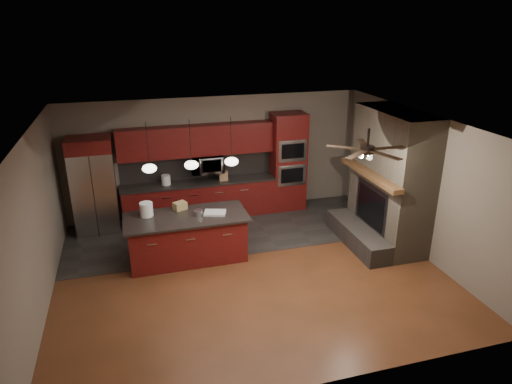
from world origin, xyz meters
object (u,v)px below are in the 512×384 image
object	(u,v)px
cardboard_box	(180,206)
counter_bucket	(166,180)
refrigerator	(94,186)
counter_box	(224,176)
paint_can	(198,213)
kitchen_island	(187,237)
white_bucket	(146,209)
oven_tower	(288,162)
microwave	(207,164)
paint_tray	(215,213)

from	to	relation	value
cardboard_box	counter_bucket	distance (m)	1.57
refrigerator	counter_box	bearing A→B (deg)	0.62
paint_can	counter_box	xyz separation A→B (m)	(0.90, 1.90, 0.04)
paint_can	counter_box	distance (m)	2.10
counter_bucket	kitchen_island	bearing A→B (deg)	-84.42
cardboard_box	counter_bucket	xyz separation A→B (m)	(-0.12, 1.57, 0.02)
refrigerator	kitchen_island	size ratio (longest dim) A/B	0.90
counter_box	white_bucket	bearing A→B (deg)	-130.85
white_bucket	cardboard_box	xyz separation A→B (m)	(0.65, 0.14, -0.06)
white_bucket	counter_box	bearing A→B (deg)	41.67
oven_tower	microwave	size ratio (longest dim) A/B	3.25
white_bucket	counter_bucket	xyz separation A→B (m)	(0.53, 1.70, -0.04)
paint_tray	cardboard_box	xyz separation A→B (m)	(-0.62, 0.39, 0.06)
kitchen_island	paint_can	distance (m)	0.56
microwave	paint_can	bearing A→B (deg)	-105.01
microwave	paint_can	world-z (taller)	microwave
microwave	counter_box	distance (m)	0.48
white_bucket	paint_can	distance (m)	0.99
kitchen_island	counter_box	world-z (taller)	counter_box
oven_tower	kitchen_island	distance (m)	3.42
kitchen_island	paint_can	xyz separation A→B (m)	(0.24, -0.03, 0.51)
cardboard_box	counter_box	world-z (taller)	counter_box
kitchen_island	paint_tray	size ratio (longest dim) A/B	5.73
microwave	cardboard_box	bearing A→B (deg)	-117.37
microwave	paint_can	xyz separation A→B (m)	(-0.54, -2.00, -0.33)
oven_tower	paint_can	xyz separation A→B (m)	(-2.51, -1.94, -0.22)
refrigerator	counter_box	size ratio (longest dim) A/B	9.77
paint_can	oven_tower	bearing A→B (deg)	37.69
microwave	counter_box	size ratio (longest dim) A/B	3.35
kitchen_island	cardboard_box	xyz separation A→B (m)	(-0.06, 0.35, 0.53)
white_bucket	counter_box	size ratio (longest dim) A/B	1.24
paint_can	counter_box	size ratio (longest dim) A/B	0.73
oven_tower	white_bucket	size ratio (longest dim) A/B	8.82
paint_tray	counter_box	world-z (taller)	counter_box
kitchen_island	paint_tray	bearing A→B (deg)	-4.61
refrigerator	counter_bucket	size ratio (longest dim) A/B	9.38
kitchen_island	counter_box	bearing A→B (deg)	58.41
oven_tower	paint_can	distance (m)	3.18
kitchen_island	paint_can	bearing A→B (deg)	-7.56
paint_tray	counter_box	size ratio (longest dim) A/B	1.88
refrigerator	kitchen_island	xyz separation A→B (m)	(1.73, -1.84, -0.60)
paint_can	cardboard_box	size ratio (longest dim) A/B	0.66
kitchen_island	white_bucket	bearing A→B (deg)	163.21
white_bucket	counter_box	world-z (taller)	white_bucket
white_bucket	counter_bucket	bearing A→B (deg)	72.67
counter_bucket	paint_can	bearing A→B (deg)	-77.73
oven_tower	kitchen_island	size ratio (longest dim) A/B	1.01
oven_tower	counter_box	distance (m)	1.62
paint_can	counter_bucket	distance (m)	1.99
counter_box	oven_tower	bearing A→B (deg)	9.00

